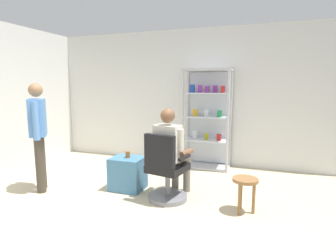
{
  "coord_description": "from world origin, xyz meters",
  "views": [
    {
      "loc": [
        1.44,
        -2.45,
        1.6
      ],
      "look_at": [
        0.1,
        1.32,
        1.0
      ],
      "focal_mm": 29.29,
      "sensor_mm": 36.0,
      "label": 1
    }
  ],
  "objects_px": {
    "display_cabinet_main": "(207,118)",
    "seated_shopkeeper": "(172,148)",
    "storage_crate": "(128,173)",
    "tea_glass": "(128,155)",
    "wooden_stool": "(245,185)",
    "office_chair": "(166,173)",
    "standing_customer": "(38,130)"
  },
  "relations": [
    {
      "from": "office_chair",
      "to": "tea_glass",
      "type": "relative_size",
      "value": 9.79
    },
    {
      "from": "storage_crate",
      "to": "wooden_stool",
      "type": "height_order",
      "value": "storage_crate"
    },
    {
      "from": "display_cabinet_main",
      "to": "seated_shopkeeper",
      "type": "height_order",
      "value": "display_cabinet_main"
    },
    {
      "from": "seated_shopkeeper",
      "to": "tea_glass",
      "type": "xyz_separation_m",
      "value": [
        -0.72,
        0.04,
        -0.16
      ]
    },
    {
      "from": "display_cabinet_main",
      "to": "tea_glass",
      "type": "bearing_deg",
      "value": -119.37
    },
    {
      "from": "seated_shopkeeper",
      "to": "standing_customer",
      "type": "bearing_deg",
      "value": -167.52
    },
    {
      "from": "seated_shopkeeper",
      "to": "storage_crate",
      "type": "bearing_deg",
      "value": 176.34
    },
    {
      "from": "display_cabinet_main",
      "to": "standing_customer",
      "type": "relative_size",
      "value": 1.17
    },
    {
      "from": "storage_crate",
      "to": "standing_customer",
      "type": "relative_size",
      "value": 0.31
    },
    {
      "from": "office_chair",
      "to": "wooden_stool",
      "type": "bearing_deg",
      "value": -0.01
    },
    {
      "from": "display_cabinet_main",
      "to": "seated_shopkeeper",
      "type": "bearing_deg",
      "value": -96.12
    },
    {
      "from": "display_cabinet_main",
      "to": "storage_crate",
      "type": "xyz_separation_m",
      "value": [
        -0.9,
        -1.59,
        -0.72
      ]
    },
    {
      "from": "seated_shopkeeper",
      "to": "storage_crate",
      "type": "xyz_separation_m",
      "value": [
        -0.73,
        0.05,
        -0.46
      ]
    },
    {
      "from": "display_cabinet_main",
      "to": "wooden_stool",
      "type": "distance_m",
      "value": 2.08
    },
    {
      "from": "seated_shopkeeper",
      "to": "tea_glass",
      "type": "height_order",
      "value": "seated_shopkeeper"
    },
    {
      "from": "seated_shopkeeper",
      "to": "wooden_stool",
      "type": "distance_m",
      "value": 1.1
    },
    {
      "from": "storage_crate",
      "to": "standing_customer",
      "type": "distance_m",
      "value": 1.48
    },
    {
      "from": "standing_customer",
      "to": "wooden_stool",
      "type": "xyz_separation_m",
      "value": [
        2.98,
        0.27,
        -0.58
      ]
    },
    {
      "from": "wooden_stool",
      "to": "display_cabinet_main",
      "type": "bearing_deg",
      "value": 115.46
    },
    {
      "from": "office_chair",
      "to": "standing_customer",
      "type": "xyz_separation_m",
      "value": [
        -1.92,
        -0.27,
        0.54
      ]
    },
    {
      "from": "seated_shopkeeper",
      "to": "storage_crate",
      "type": "distance_m",
      "value": 0.86
    },
    {
      "from": "storage_crate",
      "to": "wooden_stool",
      "type": "bearing_deg",
      "value": -6.72
    },
    {
      "from": "office_chair",
      "to": "standing_customer",
      "type": "relative_size",
      "value": 0.59
    },
    {
      "from": "display_cabinet_main",
      "to": "storage_crate",
      "type": "relative_size",
      "value": 3.78
    },
    {
      "from": "tea_glass",
      "to": "office_chair",
      "type": "bearing_deg",
      "value": -16.43
    },
    {
      "from": "tea_glass",
      "to": "standing_customer",
      "type": "xyz_separation_m",
      "value": [
        -1.23,
        -0.48,
        0.38
      ]
    },
    {
      "from": "display_cabinet_main",
      "to": "standing_customer",
      "type": "xyz_separation_m",
      "value": [
        -2.13,
        -2.07,
        -0.03
      ]
    },
    {
      "from": "seated_shopkeeper",
      "to": "wooden_stool",
      "type": "relative_size",
      "value": 2.89
    },
    {
      "from": "storage_crate",
      "to": "display_cabinet_main",
      "type": "bearing_deg",
      "value": 60.38
    },
    {
      "from": "office_chair",
      "to": "standing_customer",
      "type": "height_order",
      "value": "standing_customer"
    },
    {
      "from": "display_cabinet_main",
      "to": "wooden_stool",
      "type": "bearing_deg",
      "value": -64.54
    },
    {
      "from": "wooden_stool",
      "to": "storage_crate",
      "type": "bearing_deg",
      "value": 173.28
    }
  ]
}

